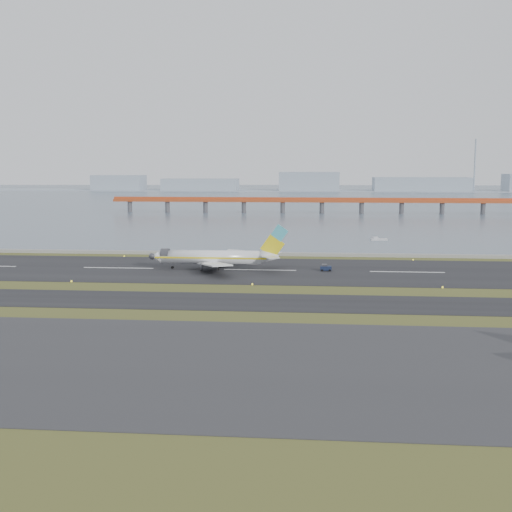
% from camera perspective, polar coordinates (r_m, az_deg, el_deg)
% --- Properties ---
extents(ground, '(1000.00, 1000.00, 0.00)m').
position_cam_1_polar(ground, '(147.46, -0.60, -3.14)').
color(ground, '#354217').
rests_on(ground, ground).
extents(apron_strip, '(1000.00, 50.00, 0.10)m').
position_cam_1_polar(apron_strip, '(94.48, -3.92, -9.51)').
color(apron_strip, '#303032').
rests_on(apron_strip, ground).
extents(taxiway_strip, '(1000.00, 18.00, 0.10)m').
position_cam_1_polar(taxiway_strip, '(135.76, -1.10, -4.09)').
color(taxiway_strip, black).
rests_on(taxiway_strip, ground).
extents(runway_strip, '(1000.00, 45.00, 0.10)m').
position_cam_1_polar(runway_strip, '(176.87, 0.35, -1.26)').
color(runway_strip, black).
rests_on(runway_strip, ground).
extents(seawall, '(1000.00, 2.50, 1.00)m').
position_cam_1_polar(seawall, '(206.39, 1.03, 0.19)').
color(seawall, gray).
rests_on(seawall, ground).
extents(bay_water, '(1400.00, 800.00, 1.30)m').
position_cam_1_polar(bay_water, '(604.84, 3.70, 5.25)').
color(bay_water, '#4E6170').
rests_on(bay_water, ground).
extents(red_pier, '(260.00, 5.00, 10.20)m').
position_cam_1_polar(red_pier, '(394.61, 5.88, 4.85)').
color(red_pier, '#B2451E').
rests_on(red_pier, ground).
extents(far_shoreline, '(1400.00, 80.00, 60.50)m').
position_cam_1_polar(far_shoreline, '(764.33, 5.02, 6.25)').
color(far_shoreline, '#95A3B0').
rests_on(far_shoreline, ground).
extents(airliner, '(38.52, 32.89, 12.80)m').
position_cam_1_polar(airliner, '(177.92, -3.51, -0.11)').
color(airliner, white).
rests_on(airliner, ground).
extents(pushback_tug, '(3.06, 1.84, 1.94)m').
position_cam_1_polar(pushback_tug, '(176.16, 6.21, -1.05)').
color(pushback_tug, '#131C36').
rests_on(pushback_tug, ground).
extents(workboat_near, '(6.46, 2.74, 1.52)m').
position_cam_1_polar(workboat_near, '(252.47, 10.82, 1.47)').
color(workboat_near, silver).
rests_on(workboat_near, ground).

